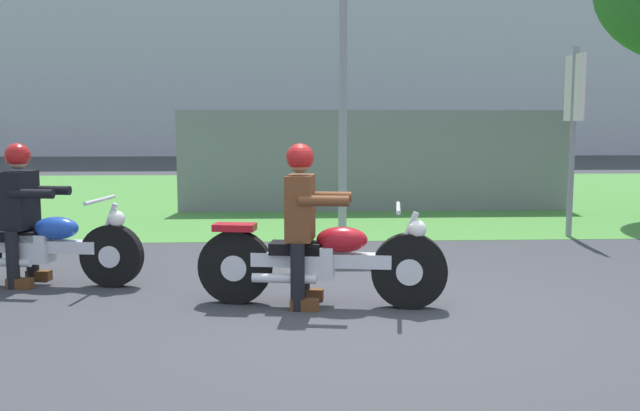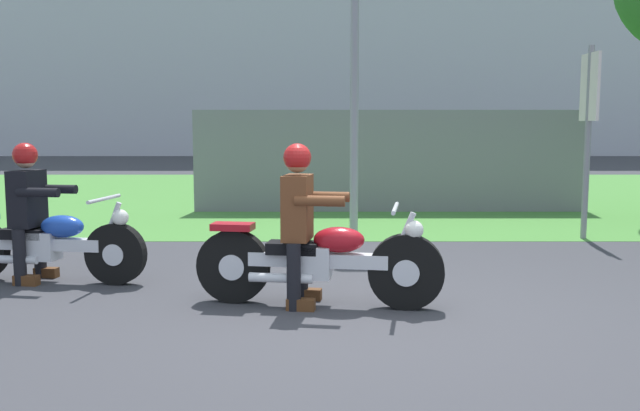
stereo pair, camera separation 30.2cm
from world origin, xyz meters
name	(u,v)px [view 2 (the right image)]	position (x,y,z in m)	size (l,w,h in m)	color
ground	(371,318)	(0.00, 0.00, 0.00)	(120.00, 120.00, 0.00)	#38383D
grass_verge	(340,195)	(0.00, 9.66, 0.00)	(60.00, 12.00, 0.01)	#478438
motorcycle_lead	(321,261)	(-0.41, 0.40, 0.39)	(2.15, 0.67, 0.88)	black
rider_lead	(301,212)	(-0.57, 0.43, 0.82)	(0.60, 0.52, 1.40)	black
motorcycle_follow	(49,244)	(-3.11, 1.31, 0.38)	(2.06, 0.66, 0.86)	black
rider_follow	(31,201)	(-3.27, 1.34, 0.80)	(0.60, 0.52, 1.38)	black
sign_banner	(591,112)	(3.22, 3.93, 1.72)	(0.08, 0.60, 2.60)	gray
fence_segment	(393,161)	(0.87, 6.81, 0.90)	(7.00, 0.06, 1.80)	slate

